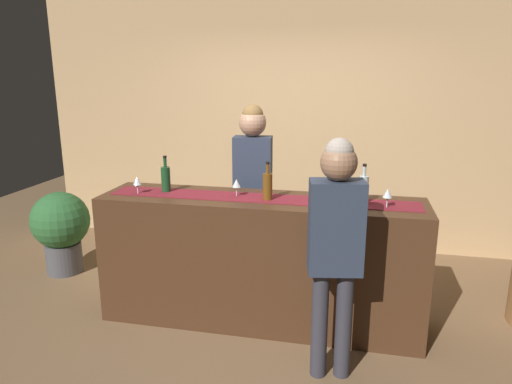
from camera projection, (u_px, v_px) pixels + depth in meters
name	position (u px, v px, depth m)	size (l,w,h in m)	color
ground_plane	(260.00, 319.00, 3.90)	(10.00, 10.00, 0.00)	brown
back_wall	(294.00, 122.00, 5.34)	(6.00, 0.12, 2.90)	tan
bar_counter	(260.00, 261.00, 3.77)	(2.56, 0.60, 1.05)	#472B19
counter_runner_cloth	(260.00, 198.00, 3.64)	(2.43, 0.28, 0.01)	maroon
wine_bottle_amber	(268.00, 186.00, 3.56)	(0.07, 0.07, 0.30)	brown
wine_bottle_clear	(363.00, 189.00, 3.48)	(0.07, 0.07, 0.30)	#B2C6C1
wine_bottle_green	(166.00, 179.00, 3.81)	(0.07, 0.07, 0.30)	#194723
wine_glass_near_customer	(236.00, 184.00, 3.66)	(0.07, 0.07, 0.14)	silver
wine_glass_mid_counter	(137.00, 181.00, 3.75)	(0.07, 0.07, 0.14)	silver
wine_glass_far_end	(388.00, 194.00, 3.36)	(0.07, 0.07, 0.14)	silver
bartender	(253.00, 178.00, 4.22)	(0.36, 0.24, 1.74)	#26262B
customer_sipping	(335.00, 237.00, 2.94)	(0.37, 0.26, 1.63)	#33333D
potted_plant_tall	(61.00, 227.00, 4.72)	(0.58, 0.58, 0.85)	#4C4C51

